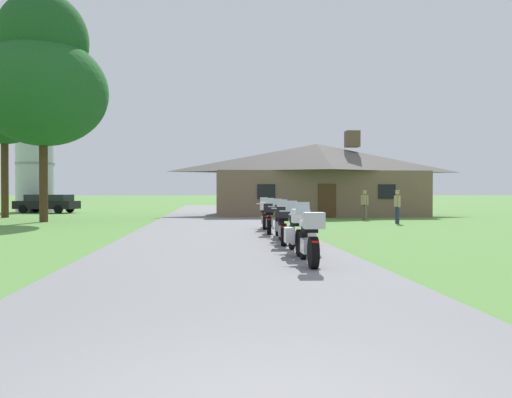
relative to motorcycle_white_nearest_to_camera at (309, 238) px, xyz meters
name	(u,v)px	position (x,y,z in m)	size (l,w,h in m)	color
ground_plane	(216,228)	(-1.81, 12.45, -0.62)	(500.00, 500.00, 0.00)	#56893D
asphalt_driveway	(217,230)	(-1.81, 10.45, -0.59)	(6.40, 80.00, 0.06)	slate
motorcycle_white_nearest_to_camera	(309,238)	(0.00, 0.00, 0.00)	(0.66, 2.08, 1.30)	black
motorcycle_black_second_in_row	(297,232)	(0.07, 1.93, -0.01)	(0.72, 2.08, 1.30)	black
motorcycle_yellow_third_in_row	(283,225)	(0.06, 4.37, 0.00)	(0.69, 2.08, 1.30)	black
motorcycle_red_fourth_in_row	(280,221)	(0.22, 6.37, 0.00)	(0.66, 2.08, 1.30)	black
motorcycle_yellow_fifth_in_row	(269,218)	(0.10, 8.40, 0.00)	(0.73, 2.08, 1.30)	black
motorcycle_orange_farthest_in_row	(265,215)	(0.16, 10.76, 0.00)	(0.66, 2.08, 1.30)	black
stone_lodge	(317,179)	(5.10, 24.10, 1.88)	(14.33, 6.61, 5.75)	brown
bystander_tan_shirt_near_lodge	(365,203)	(6.72, 18.50, 0.33)	(0.37, 0.48, 1.69)	#75664C
bystander_tan_shirt_beside_signpost	(397,205)	(7.26, 14.68, 0.33)	(0.22, 0.55, 1.69)	navy
tree_left_near	(43,77)	(-10.92, 17.79, 7.09)	(6.75, 6.75, 12.13)	#422D19
tree_left_far	(4,106)	(-14.82, 22.84, 6.33)	(4.42, 4.42, 9.88)	#422D19
metal_silo_distant	(35,159)	(-16.23, 32.77, 3.64)	(3.05, 3.05, 8.51)	#B2B7BC
parked_black_suv_far_left	(48,203)	(-14.45, 30.09, 0.16)	(4.91, 2.89, 1.40)	black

